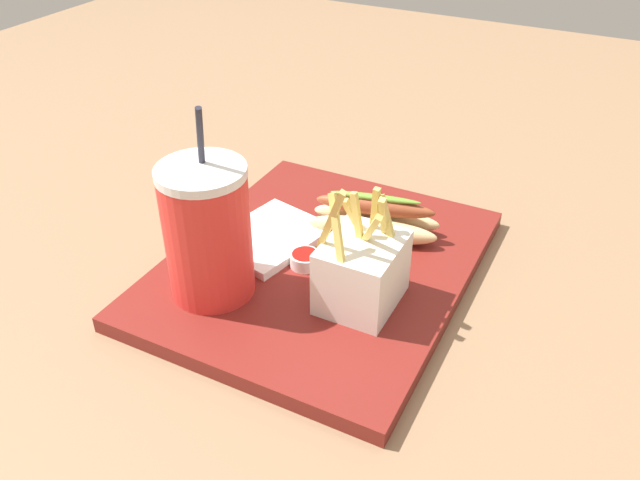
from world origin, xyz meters
name	(u,v)px	position (x,y,z in m)	size (l,w,h in m)	color
ground_plane	(320,279)	(0.00, 0.00, -0.01)	(2.40, 2.40, 0.02)	#8C6B4C
food_tray	(320,266)	(0.00, 0.00, 0.01)	(0.43, 0.35, 0.02)	maroon
soda_cup	(208,232)	(-0.11, 0.08, 0.10)	(0.10, 0.10, 0.23)	red
fries_basket	(362,270)	(-0.05, -0.08, 0.06)	(0.10, 0.09, 0.16)	white
hot_dog_1	(374,219)	(0.09, -0.04, 0.04)	(0.10, 0.18, 0.06)	#E5C689
ketchup_cup_1	(305,259)	(-0.02, 0.01, 0.03)	(0.04, 0.04, 0.02)	white
napkin_stack	(270,237)	(0.01, 0.08, 0.03)	(0.14, 0.11, 0.01)	white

